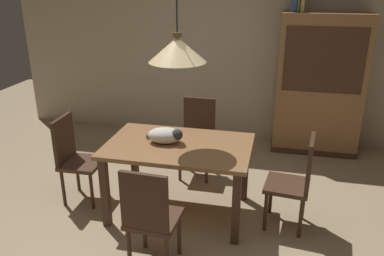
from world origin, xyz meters
TOP-DOWN VIEW (x-y plane):
  - ground at (0.00, 0.00)m, footprint 10.00×10.00m
  - back_wall at (0.00, 2.65)m, footprint 6.40×0.10m
  - dining_table at (-0.15, 0.41)m, footprint 1.40×0.90m
  - chair_left_side at (-1.27, 0.40)m, footprint 0.41×0.41m
  - chair_near_front at (-0.15, -0.47)m, footprint 0.42×0.42m
  - chair_right_side at (0.98, 0.40)m, footprint 0.44×0.44m
  - chair_far_back at (-0.15, 1.28)m, footprint 0.40×0.40m
  - cat_sleeping at (-0.27, 0.42)m, footprint 0.39×0.26m
  - pendant_lamp at (-0.15, 0.41)m, footprint 0.52×0.52m
  - hutch_bookcase at (1.27, 2.32)m, footprint 1.12×0.45m
  - book_blue_wide at (0.85, 2.32)m, footprint 0.06×0.24m
  - book_green_slim at (0.91, 2.32)m, footprint 0.03×0.20m
  - book_yellow_short at (0.96, 2.32)m, footprint 0.04×0.20m

SIDE VIEW (x-z plane):
  - ground at x=0.00m, z-range 0.00..0.00m
  - chair_left_side at x=-1.27m, z-range 0.05..0.98m
  - chair_near_front at x=-0.15m, z-range 0.05..0.98m
  - chair_right_side at x=0.98m, z-range 0.05..0.98m
  - chair_far_back at x=-0.15m, z-range 0.05..0.98m
  - dining_table at x=-0.15m, z-range 0.27..1.02m
  - cat_sleeping at x=-0.27m, z-range 0.75..0.90m
  - hutch_bookcase at x=1.27m, z-range -0.04..1.81m
  - back_wall at x=0.00m, z-range 0.00..2.90m
  - pendant_lamp at x=-0.15m, z-range 1.01..2.31m
  - book_yellow_short at x=0.96m, z-range 1.85..2.03m
  - book_blue_wide at x=0.85m, z-range 1.85..2.09m
  - book_green_slim at x=0.91m, z-range 1.85..2.11m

